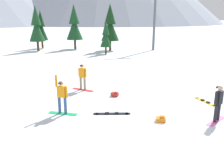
{
  "coord_description": "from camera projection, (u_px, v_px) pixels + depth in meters",
  "views": [
    {
      "loc": [
        -3.2,
        -8.91,
        4.73
      ],
      "look_at": [
        -1.2,
        4.29,
        1.0
      ],
      "focal_mm": 38.12,
      "sensor_mm": 36.0,
      "label": 1
    }
  ],
  "objects": [
    {
      "name": "pine_tree_twin",
      "position": [
        36.0,
        26.0,
        34.09
      ],
      "size": [
        2.23,
        2.23,
        6.48
      ],
      "color": "#472D19",
      "rests_on": "ground_plane"
    },
    {
      "name": "loose_snowboard_far_spare",
      "position": [
        112.0,
        114.0,
        12.1
      ],
      "size": [
        1.93,
        0.53,
        0.09
      ],
      "color": "black",
      "rests_on": "ground_plane"
    },
    {
      "name": "snowboarder_foreground",
      "position": [
        218.0,
        103.0,
        11.01
      ],
      "size": [
        1.41,
        1.11,
        1.76
      ],
      "color": "pink",
      "rests_on": "ground_plane"
    },
    {
      "name": "ground_plane",
      "position": [
        154.0,
        132.0,
        10.22
      ],
      "size": [
        800.0,
        800.0,
        0.0
      ],
      "primitive_type": "plane",
      "color": "silver"
    },
    {
      "name": "snowboarder_background",
      "position": [
        82.0,
        76.0,
        15.87
      ],
      "size": [
        1.45,
        1.17,
        1.8
      ],
      "color": "red",
      "rests_on": "ground_plane"
    },
    {
      "name": "backpack_red",
      "position": [
        115.0,
        94.0,
        14.8
      ],
      "size": [
        0.56,
        0.5,
        0.29
      ],
      "color": "red",
      "rests_on": "ground_plane"
    },
    {
      "name": "ski_lift_tower",
      "position": [
        155.0,
        10.0,
        34.49
      ],
      "size": [
        3.28,
        0.36,
        10.17
      ],
      "color": "#595B60",
      "rests_on": "ground_plane"
    },
    {
      "name": "pine_tree_young",
      "position": [
        110.0,
        25.0,
        34.6
      ],
      "size": [
        2.63,
        2.63,
        6.7
      ],
      "color": "#472D19",
      "rests_on": "ground_plane"
    },
    {
      "name": "pine_tree_leaning",
      "position": [
        74.0,
        25.0,
        36.24
      ],
      "size": [
        2.54,
        2.54,
        6.7
      ],
      "color": "#472D19",
      "rests_on": "ground_plane"
    },
    {
      "name": "snowboarder_midground",
      "position": [
        62.0,
        96.0,
        11.88
      ],
      "size": [
        1.52,
        0.84,
        2.02
      ],
      "color": "#19B259",
      "rests_on": "ground_plane"
    },
    {
      "name": "loose_snowboard_near_left",
      "position": [
        205.0,
        102.0,
        13.82
      ],
      "size": [
        0.65,
        1.78,
        0.09
      ],
      "color": "yellow",
      "rests_on": "ground_plane"
    },
    {
      "name": "backpack_orange",
      "position": [
        161.0,
        119.0,
        11.18
      ],
      "size": [
        0.55,
        0.44,
        0.28
      ],
      "color": "orange",
      "rests_on": "ground_plane"
    },
    {
      "name": "pine_tree_short",
      "position": [
        106.0,
        36.0,
        31.56
      ],
      "size": [
        1.5,
        1.5,
        4.42
      ],
      "color": "#472D19",
      "rests_on": "ground_plane"
    },
    {
      "name": "pine_tree_broad",
      "position": [
        41.0,
        28.0,
        37.22
      ],
      "size": [
        1.93,
        1.93,
        5.89
      ],
      "color": "#472D19",
      "rests_on": "ground_plane"
    }
  ]
}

